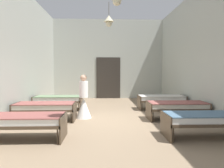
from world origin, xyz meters
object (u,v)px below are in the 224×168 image
(bed_right_row_0, at_px, (205,119))
(bed_left_row_1, at_px, (45,107))
(bed_left_row_2, at_px, (58,99))
(bed_left_row_0, at_px, (23,121))
(bed_right_row_1, at_px, (177,106))
(bed_right_row_2, at_px, (161,99))
(nurse_near_aisle, at_px, (84,102))

(bed_right_row_0, height_order, bed_left_row_1, same)
(bed_right_row_0, xyz_separation_m, bed_left_row_2, (-4.26, 3.80, 0.00))
(bed_left_row_0, xyz_separation_m, bed_left_row_2, (0.00, 3.80, 0.00))
(bed_left_row_0, xyz_separation_m, bed_right_row_0, (4.26, 0.00, 0.00))
(bed_right_row_1, bearing_deg, bed_right_row_2, 90.00)
(bed_left_row_1, bearing_deg, nurse_near_aisle, 16.43)
(bed_right_row_1, bearing_deg, bed_left_row_2, 155.97)
(bed_right_row_0, bearing_deg, bed_left_row_2, 138.27)
(bed_right_row_0, relative_size, bed_left_row_2, 1.00)
(bed_left_row_1, bearing_deg, bed_right_row_2, 24.03)
(bed_right_row_0, xyz_separation_m, bed_left_row_1, (-4.26, 1.90, 0.00))
(bed_left_row_1, bearing_deg, bed_left_row_0, -90.00)
(bed_right_row_1, xyz_separation_m, nurse_near_aisle, (-3.07, 0.35, 0.09))
(bed_left_row_1, bearing_deg, bed_left_row_2, 90.00)
(bed_right_row_1, relative_size, nurse_near_aisle, 1.28)
(bed_left_row_2, bearing_deg, bed_left_row_0, -90.00)
(nurse_near_aisle, bearing_deg, bed_right_row_1, -160.45)
(bed_left_row_0, bearing_deg, nurse_near_aisle, 62.20)
(bed_left_row_2, height_order, bed_right_row_2, same)
(bed_right_row_2, relative_size, nurse_near_aisle, 1.28)
(bed_left_row_2, height_order, nurse_near_aisle, nurse_near_aisle)
(nurse_near_aisle, bearing_deg, bed_left_row_2, -26.53)
(bed_left_row_0, distance_m, bed_right_row_0, 4.26)
(bed_right_row_2, xyz_separation_m, nurse_near_aisle, (-3.07, -1.55, 0.09))
(bed_left_row_0, relative_size, bed_left_row_2, 1.00)
(bed_left_row_2, relative_size, bed_right_row_2, 1.00)
(nurse_near_aisle, bearing_deg, bed_right_row_2, -127.20)
(bed_left_row_2, xyz_separation_m, nurse_near_aisle, (1.19, -1.55, 0.09))
(bed_left_row_0, height_order, bed_right_row_2, same)
(nurse_near_aisle, bearing_deg, bed_right_row_0, 169.85)
(bed_left_row_1, bearing_deg, bed_right_row_0, -24.03)
(bed_left_row_0, distance_m, bed_right_row_1, 4.67)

